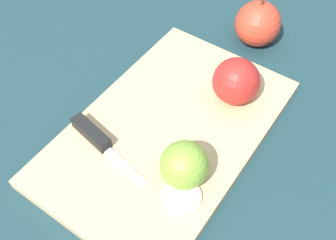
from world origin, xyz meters
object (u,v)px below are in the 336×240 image
at_px(apple_whole, 258,24).
at_px(knife, 94,136).
at_px(apple_half_left, 236,81).
at_px(apple_half_right, 184,165).

bearing_deg(apple_whole, knife, -6.66).
xyz_separation_m(apple_half_left, knife, (0.22, -0.11, -0.03)).
distance_m(knife, apple_whole, 0.39).
xyz_separation_m(knife, apple_whole, (-0.39, 0.05, 0.02)).
bearing_deg(apple_half_right, apple_half_left, -47.15).
height_order(apple_half_right, apple_whole, apple_whole).
bearing_deg(apple_whole, apple_half_left, 21.62).
relative_size(apple_half_right, knife, 0.43).
relative_size(apple_half_left, knife, 0.48).
bearing_deg(apple_half_right, knife, 45.77).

